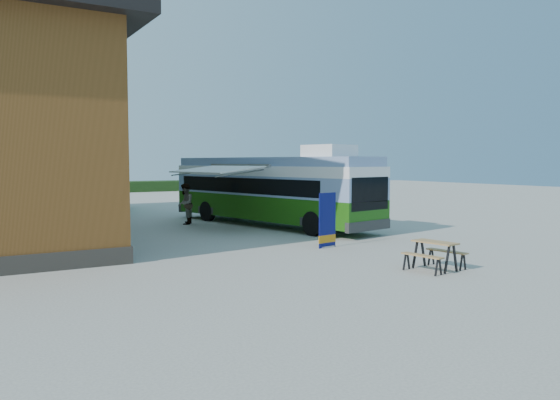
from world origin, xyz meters
TOP-DOWN VIEW (x-y plane):
  - ground at (0.00, 0.00)m, footprint 100.00×100.00m
  - hedge at (8.00, 38.00)m, footprint 40.00×3.00m
  - bus at (1.64, 6.20)m, footprint 4.76×12.01m
  - awning at (-0.96, 5.98)m, footprint 3.23×4.42m
  - banner at (0.07, -0.45)m, footprint 0.81×0.29m
  - picnic_table at (0.31, -5.10)m, footprint 1.53×1.40m
  - person_a at (-5.70, 9.71)m, footprint 0.73×0.75m
  - person_b at (-1.60, 8.58)m, footprint 1.10×1.17m
  - slurry_tanker at (-3.01, 18.03)m, footprint 3.17×6.34m

SIDE VIEW (x-z plane):
  - ground at x=0.00m, z-range 0.00..0.00m
  - hedge at x=8.00m, z-range 0.00..1.00m
  - picnic_table at x=0.31m, z-range 0.19..0.97m
  - banner at x=0.07m, z-range -0.17..1.70m
  - person_a at x=-5.70m, z-range 0.00..1.74m
  - person_b at x=-1.60m, z-range 0.00..1.92m
  - slurry_tanker at x=-3.01m, z-range 0.18..2.60m
  - bus at x=1.64m, z-range -0.08..3.53m
  - awning at x=-0.96m, z-range 2.38..2.89m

